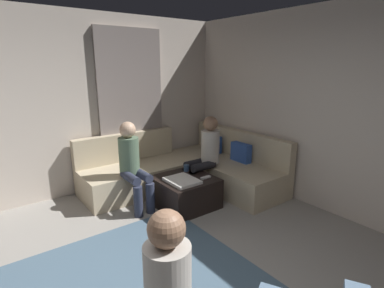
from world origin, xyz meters
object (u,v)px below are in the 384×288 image
object	(u,v)px
sectional_couch	(188,170)
person_on_couch_side	(132,162)
coffee_mug	(186,168)
person_on_couch_back	(205,152)
game_remote	(206,177)
ottoman	(185,192)

from	to	relation	value
sectional_couch	person_on_couch_side	bearing A→B (deg)	-81.90
sectional_couch	coffee_mug	bearing A→B (deg)	-38.38
person_on_couch_back	person_on_couch_side	world-z (taller)	same
game_remote	person_on_couch_side	bearing A→B (deg)	-126.83
sectional_couch	person_on_couch_back	size ratio (longest dim) A/B	2.12
sectional_couch	coffee_mug	distance (m)	0.48
game_remote	coffee_mug	bearing A→B (deg)	-174.29
person_on_couch_back	person_on_couch_side	size ratio (longest dim) A/B	1.00
ottoman	coffee_mug	xyz separation A→B (m)	(-0.22, 0.18, 0.26)
ottoman	sectional_couch	bearing A→B (deg)	141.27
sectional_couch	coffee_mug	world-z (taller)	sectional_couch
coffee_mug	person_on_couch_back	world-z (taller)	person_on_couch_back
game_remote	person_on_couch_back	distance (m)	0.52
coffee_mug	person_on_couch_back	distance (m)	0.38
person_on_couch_back	person_on_couch_side	bearing A→B (deg)	77.96
sectional_couch	ottoman	xyz separation A→B (m)	(0.57, -0.46, -0.07)
sectional_couch	game_remote	world-z (taller)	sectional_couch
ottoman	coffee_mug	size ratio (longest dim) A/B	8.00
coffee_mug	person_on_couch_side	size ratio (longest dim) A/B	0.08
sectional_couch	game_remote	distance (m)	0.80
coffee_mug	sectional_couch	bearing A→B (deg)	141.62
sectional_couch	person_on_couch_side	distance (m)	1.11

